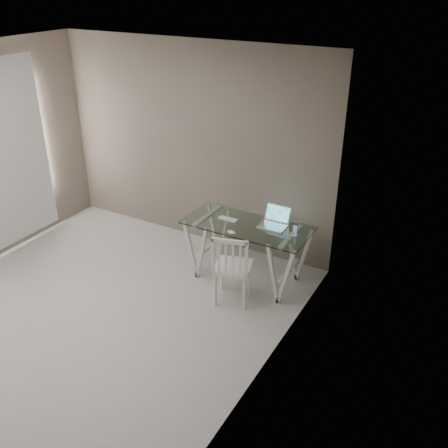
# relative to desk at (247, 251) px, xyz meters

# --- Properties ---
(room) EXTENTS (4.50, 4.52, 2.71)m
(room) POSITION_rel_desk_xyz_m (-1.22, -1.59, 1.33)
(room) COLOR #ADAAA6
(room) RESTS_ON ground
(desk) EXTENTS (1.50, 0.70, 0.75)m
(desk) POSITION_rel_desk_xyz_m (0.00, 0.00, 0.00)
(desk) COLOR silver
(desk) RESTS_ON ground
(chair) EXTENTS (0.51, 0.51, 0.90)m
(chair) POSITION_rel_desk_xyz_m (0.08, -0.55, 0.11)
(chair) COLOR white
(chair) RESTS_ON ground
(laptop) EXTENTS (0.32, 0.30, 0.22)m
(laptop) POSITION_rel_desk_xyz_m (0.28, 0.15, 0.41)
(laptop) COLOR silver
(laptop) RESTS_ON desk
(keyboard) EXTENTS (0.25, 0.11, 0.01)m
(keyboard) POSITION_rel_desk_xyz_m (-0.27, 0.01, 0.37)
(keyboard) COLOR silver
(keyboard) RESTS_ON desk
(mouse) EXTENTS (0.10, 0.06, 0.03)m
(mouse) POSITION_rel_desk_xyz_m (-0.06, -0.28, 0.38)
(mouse) COLOR white
(mouse) RESTS_ON desk
(phone_dock) EXTENTS (0.07, 0.07, 0.13)m
(phone_dock) POSITION_rel_desk_xyz_m (0.58, 0.03, 0.40)
(phone_dock) COLOR white
(phone_dock) RESTS_ON desk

